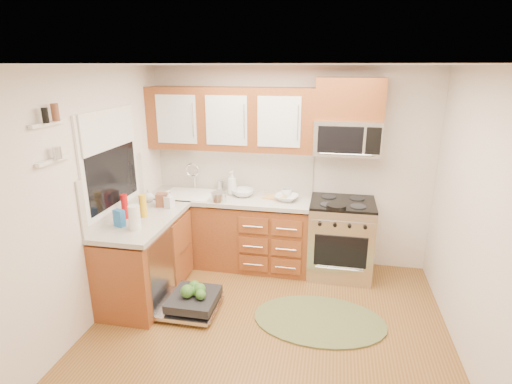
% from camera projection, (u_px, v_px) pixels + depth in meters
% --- Properties ---
extents(floor, '(3.50, 3.50, 0.00)m').
position_uv_depth(floor, '(265.00, 338.00, 3.82)').
color(floor, brown).
rests_on(floor, ground).
extents(ceiling, '(3.50, 3.50, 0.00)m').
position_uv_depth(ceiling, '(268.00, 65.00, 3.06)').
color(ceiling, white).
rests_on(ceiling, ground).
extents(wall_back, '(3.50, 0.04, 2.50)m').
position_uv_depth(wall_back, '(290.00, 168.00, 5.08)').
color(wall_back, silver).
rests_on(wall_back, ground).
extents(wall_front, '(3.50, 0.04, 2.50)m').
position_uv_depth(wall_front, '(201.00, 353.00, 1.80)').
color(wall_front, silver).
rests_on(wall_front, ground).
extents(wall_left, '(0.04, 3.50, 2.50)m').
position_uv_depth(wall_left, '(84.00, 204.00, 3.76)').
color(wall_left, silver).
rests_on(wall_left, ground).
extents(wall_right, '(0.04, 3.50, 2.50)m').
position_uv_depth(wall_right, '(487.00, 232.00, 3.12)').
color(wall_right, silver).
rests_on(wall_right, ground).
extents(base_cabinet_back, '(2.05, 0.60, 0.85)m').
position_uv_depth(base_cabinet_back, '(230.00, 232.00, 5.18)').
color(base_cabinet_back, brown).
rests_on(base_cabinet_back, ground).
extents(base_cabinet_left, '(0.60, 1.25, 0.85)m').
position_uv_depth(base_cabinet_left, '(146.00, 260.00, 4.45)').
color(base_cabinet_left, brown).
rests_on(base_cabinet_left, ground).
extents(countertop_back, '(2.07, 0.64, 0.05)m').
position_uv_depth(countertop_back, '(229.00, 198.00, 5.03)').
color(countertop_back, beige).
rests_on(countertop_back, base_cabinet_back).
extents(countertop_left, '(0.64, 1.27, 0.05)m').
position_uv_depth(countertop_left, '(143.00, 220.00, 4.30)').
color(countertop_left, beige).
rests_on(countertop_left, base_cabinet_left).
extents(backsplash_back, '(2.05, 0.02, 0.57)m').
position_uv_depth(backsplash_back, '(234.00, 169.00, 5.21)').
color(backsplash_back, beige).
rests_on(backsplash_back, ground).
extents(backsplash_left, '(0.02, 1.25, 0.57)m').
position_uv_depth(backsplash_left, '(115.00, 191.00, 4.26)').
color(backsplash_left, beige).
rests_on(backsplash_left, ground).
extents(upper_cabinets, '(2.05, 0.35, 0.75)m').
position_uv_depth(upper_cabinets, '(230.00, 119.00, 4.86)').
color(upper_cabinets, brown).
rests_on(upper_cabinets, ground).
extents(cabinet_over_mw, '(0.76, 0.35, 0.47)m').
position_uv_depth(cabinet_over_mw, '(350.00, 99.00, 4.52)').
color(cabinet_over_mw, brown).
rests_on(cabinet_over_mw, ground).
extents(range, '(0.76, 0.64, 0.95)m').
position_uv_depth(range, '(340.00, 238.00, 4.89)').
color(range, silver).
rests_on(range, ground).
extents(microwave, '(0.76, 0.38, 0.40)m').
position_uv_depth(microwave, '(347.00, 137.00, 4.63)').
color(microwave, silver).
rests_on(microwave, ground).
extents(sink, '(0.62, 0.50, 0.26)m').
position_uv_depth(sink, '(189.00, 203.00, 5.14)').
color(sink, white).
rests_on(sink, ground).
extents(dishwasher, '(0.70, 0.60, 0.20)m').
position_uv_depth(dishwasher, '(191.00, 302.00, 4.23)').
color(dishwasher, silver).
rests_on(dishwasher, ground).
extents(window, '(0.03, 1.05, 1.05)m').
position_uv_depth(window, '(110.00, 161.00, 4.14)').
color(window, white).
rests_on(window, ground).
extents(window_blind, '(0.02, 0.96, 0.40)m').
position_uv_depth(window_blind, '(109.00, 129.00, 4.03)').
color(window_blind, white).
rests_on(window_blind, ground).
extents(shelf_upper, '(0.04, 0.40, 0.03)m').
position_uv_depth(shelf_upper, '(48.00, 124.00, 3.19)').
color(shelf_upper, white).
rests_on(shelf_upper, ground).
extents(shelf_lower, '(0.04, 0.40, 0.03)m').
position_uv_depth(shelf_lower, '(54.00, 160.00, 3.28)').
color(shelf_lower, white).
rests_on(shelf_lower, ground).
extents(rug, '(1.53, 1.20, 0.02)m').
position_uv_depth(rug, '(319.00, 320.00, 4.07)').
color(rug, olive).
rests_on(rug, ground).
extents(skillet, '(0.23, 0.23, 0.04)m').
position_uv_depth(skillet, '(336.00, 206.00, 4.52)').
color(skillet, black).
rests_on(skillet, range).
extents(stock_pot, '(0.22, 0.22, 0.11)m').
position_uv_depth(stock_pot, '(219.00, 197.00, 4.81)').
color(stock_pot, silver).
rests_on(stock_pot, countertop_back).
extents(cutting_board, '(0.31, 0.22, 0.02)m').
position_uv_depth(cutting_board, '(275.00, 197.00, 4.95)').
color(cutting_board, tan).
rests_on(cutting_board, countertop_back).
extents(canister, '(0.12, 0.12, 0.14)m').
position_uv_depth(canister, '(221.00, 185.00, 5.22)').
color(canister, silver).
rests_on(canister, countertop_back).
extents(paper_towel_roll, '(0.13, 0.13, 0.25)m').
position_uv_depth(paper_towel_roll, '(135.00, 218.00, 3.97)').
color(paper_towel_roll, white).
rests_on(paper_towel_roll, countertop_left).
extents(mustard_bottle, '(0.10, 0.10, 0.25)m').
position_uv_depth(mustard_bottle, '(143.00, 206.00, 4.30)').
color(mustard_bottle, gold).
rests_on(mustard_bottle, countertop_left).
extents(red_bottle, '(0.09, 0.09, 0.27)m').
position_uv_depth(red_bottle, '(125.00, 207.00, 4.26)').
color(red_bottle, '#B90F10').
rests_on(red_bottle, countertop_left).
extents(wooden_box, '(0.18, 0.14, 0.15)m').
position_uv_depth(wooden_box, '(163.00, 200.00, 4.64)').
color(wooden_box, brown).
rests_on(wooden_box, countertop_left).
extents(blue_carton, '(0.13, 0.10, 0.18)m').
position_uv_depth(blue_carton, '(119.00, 218.00, 4.06)').
color(blue_carton, '#266EB4').
rests_on(blue_carton, countertop_left).
extents(bowl_a, '(0.32, 0.32, 0.07)m').
position_uv_depth(bowl_a, '(286.00, 198.00, 4.85)').
color(bowl_a, '#999999').
rests_on(bowl_a, countertop_back).
extents(bowl_b, '(0.33, 0.33, 0.09)m').
position_uv_depth(bowl_b, '(243.00, 193.00, 5.02)').
color(bowl_b, '#999999').
rests_on(bowl_b, countertop_back).
extents(cup, '(0.14, 0.14, 0.10)m').
position_uv_depth(cup, '(287.00, 193.00, 4.97)').
color(cup, '#999999').
rests_on(cup, countertop_back).
extents(soap_bottle_a, '(0.15, 0.15, 0.31)m').
position_uv_depth(soap_bottle_a, '(232.00, 183.00, 5.03)').
color(soap_bottle_a, '#999999').
rests_on(soap_bottle_a, countertop_back).
extents(soap_bottle_b, '(0.11, 0.12, 0.21)m').
position_uv_depth(soap_bottle_b, '(169.00, 199.00, 4.59)').
color(soap_bottle_b, '#999999').
rests_on(soap_bottle_b, countertop_left).
extents(soap_bottle_c, '(0.13, 0.13, 0.16)m').
position_uv_depth(soap_bottle_c, '(149.00, 195.00, 4.80)').
color(soap_bottle_c, '#999999').
rests_on(soap_bottle_c, countertop_left).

